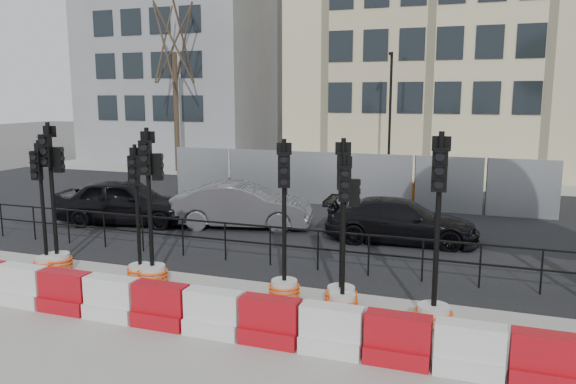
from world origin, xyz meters
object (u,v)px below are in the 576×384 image
at_px(car_a, 126,202).
at_px(traffic_signal_a, 45,246).
at_px(car_c, 401,221).
at_px(traffic_signal_d, 152,248).
at_px(traffic_signal_h, 434,290).

bearing_deg(car_a, traffic_signal_a, -177.40).
bearing_deg(car_c, car_a, 90.34).
relative_size(traffic_signal_d, car_a, 0.75).
distance_m(traffic_signal_a, car_c, 9.22).
distance_m(traffic_signal_d, traffic_signal_h, 6.04).
height_order(traffic_signal_a, traffic_signal_d, traffic_signal_d).
height_order(traffic_signal_a, car_c, traffic_signal_a).
bearing_deg(traffic_signal_d, car_c, 34.90).
height_order(traffic_signal_h, car_c, traffic_signal_h).
distance_m(traffic_signal_h, car_c, 5.94).
height_order(traffic_signal_d, car_a, traffic_signal_d).
height_order(traffic_signal_h, car_a, traffic_signal_h).
distance_m(traffic_signal_h, car_a, 11.26).
relative_size(car_a, car_c, 1.05).
relative_size(traffic_signal_a, traffic_signal_h, 0.89).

